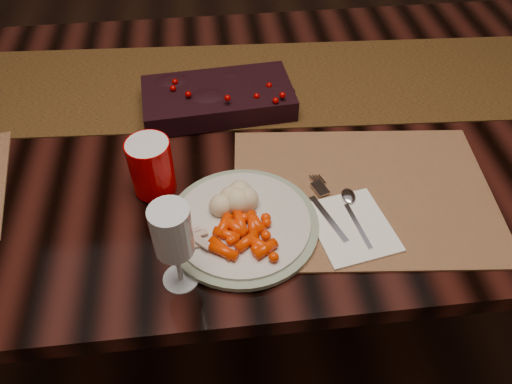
{
  "coord_description": "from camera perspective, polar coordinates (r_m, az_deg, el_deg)",
  "views": [
    {
      "loc": [
        -0.05,
        -0.88,
        1.46
      ],
      "look_at": [
        0.02,
        -0.26,
        0.8
      ],
      "focal_mm": 35.0,
      "sensor_mm": 36.0,
      "label": 1
    }
  ],
  "objects": [
    {
      "name": "placemat_main",
      "position": [
        0.99,
        12.09,
        -0.11
      ],
      "size": [
        0.53,
        0.41,
        0.0
      ],
      "primitive_type": "cube",
      "rotation": [
        0.0,
        0.0,
        -0.09
      ],
      "color": "brown",
      "rests_on": "dining_table"
    },
    {
      "name": "napkin",
      "position": [
        0.92,
        10.86,
        -3.93
      ],
      "size": [
        0.16,
        0.18,
        0.01
      ],
      "primitive_type": "cube",
      "rotation": [
        0.0,
        0.0,
        0.19
      ],
      "color": "white",
      "rests_on": "placemat_main"
    },
    {
      "name": "red_cup",
      "position": [
        0.95,
        -11.87,
        2.86
      ],
      "size": [
        0.08,
        0.08,
        0.11
      ],
      "primitive_type": "cylinder",
      "rotation": [
        0.0,
        0.0,
        -0.02
      ],
      "color": "#B00000",
      "rests_on": "placemat_main"
    },
    {
      "name": "fork",
      "position": [
        0.93,
        8.03,
        -2.1
      ],
      "size": [
        0.07,
        0.15,
        0.0
      ],
      "primitive_type": null,
      "rotation": [
        0.0,
        0.0,
        0.35
      ],
      "color": "#B3B4C3",
      "rests_on": "napkin"
    },
    {
      "name": "dining_table",
      "position": [
        1.39,
        -1.95,
        -4.18
      ],
      "size": [
        1.8,
        1.0,
        0.75
      ],
      "primitive_type": "cube",
      "color": "black",
      "rests_on": "floor"
    },
    {
      "name": "mashed_potatoes",
      "position": [
        0.9,
        -2.64,
        -0.71
      ],
      "size": [
        0.1,
        0.09,
        0.05
      ],
      "primitive_type": null,
      "rotation": [
        0.0,
        0.0,
        -0.15
      ],
      "color": "beige",
      "rests_on": "dinner_plate"
    },
    {
      "name": "table_runner",
      "position": [
        1.25,
        -5.36,
        12.15
      ],
      "size": [
        1.75,
        0.45,
        0.0
      ],
      "primitive_type": "cube",
      "rotation": [
        0.0,
        0.0,
        -0.05
      ],
      "color": "black",
      "rests_on": "dining_table"
    },
    {
      "name": "spoon",
      "position": [
        0.93,
        11.22,
        -2.73
      ],
      "size": [
        0.05,
        0.14,
        0.0
      ],
      "primitive_type": null,
      "rotation": [
        0.0,
        0.0,
        0.17
      ],
      "color": "silver",
      "rests_on": "napkin"
    },
    {
      "name": "floor",
      "position": [
        1.7,
        -1.63,
        -12.17
      ],
      "size": [
        5.0,
        5.0,
        0.0
      ],
      "primitive_type": "plane",
      "color": "black",
      "rests_on": "ground"
    },
    {
      "name": "turkey_shreds",
      "position": [
        0.87,
        -7.26,
        -5.19
      ],
      "size": [
        0.08,
        0.07,
        0.02
      ],
      "primitive_type": null,
      "rotation": [
        0.0,
        0.0,
        -0.11
      ],
      "color": "tan",
      "rests_on": "dinner_plate"
    },
    {
      "name": "wine_glass",
      "position": [
        0.78,
        -9.24,
        -6.32
      ],
      "size": [
        0.07,
        0.07,
        0.17
      ],
      "primitive_type": null,
      "rotation": [
        0.0,
        0.0,
        -0.18
      ],
      "color": "beige",
      "rests_on": "dining_table"
    },
    {
      "name": "dinner_plate",
      "position": [
        0.9,
        -1.61,
        -3.65
      ],
      "size": [
        0.36,
        0.36,
        0.02
      ],
      "primitive_type": "cylinder",
      "rotation": [
        0.0,
        0.0,
        -0.34
      ],
      "color": "beige",
      "rests_on": "placemat_main"
    },
    {
      "name": "baby_carrots",
      "position": [
        0.86,
        -1.64,
        -5.15
      ],
      "size": [
        0.11,
        0.1,
        0.02
      ],
      "primitive_type": null,
      "rotation": [
        0.0,
        0.0,
        0.19
      ],
      "color": "#EC3000",
      "rests_on": "dinner_plate"
    },
    {
      "name": "centerpiece",
      "position": [
        1.15,
        -4.39,
        10.98
      ],
      "size": [
        0.35,
        0.2,
        0.07
      ],
      "primitive_type": null,
      "rotation": [
        0.0,
        0.0,
        0.08
      ],
      "color": "black",
      "rests_on": "table_runner"
    }
  ]
}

